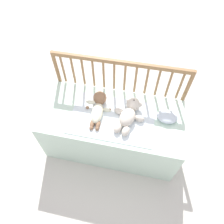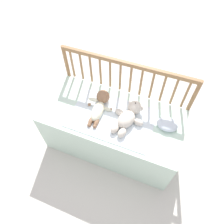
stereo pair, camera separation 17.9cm
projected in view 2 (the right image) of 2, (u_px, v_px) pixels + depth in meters
name	position (u px, v px, depth m)	size (l,w,h in m)	color
ground_plane	(112.00, 142.00, 2.26)	(12.00, 12.00, 0.00)	silver
crib_mattress	(112.00, 130.00, 2.05)	(1.32, 0.63, 0.52)	silver
crib_rail	(125.00, 82.00, 1.94)	(1.32, 0.04, 0.88)	#997047
blanket	(112.00, 118.00, 1.82)	(0.76, 0.49, 0.01)	white
teddy_bear	(129.00, 116.00, 1.77)	(0.29, 0.40, 0.13)	silver
baby	(100.00, 105.00, 1.86)	(0.25, 0.40, 0.13)	#EAEACC
small_pillow	(167.00, 124.00, 1.75)	(0.18, 0.15, 0.06)	silver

